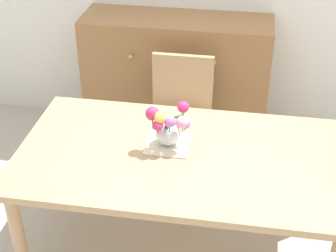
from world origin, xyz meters
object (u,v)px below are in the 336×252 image
Objects in this scene: dining_table at (181,167)px; chair_far at (180,112)px; dresser at (176,80)px; flower_vase at (168,126)px.

chair_far is at bearing 98.51° from dining_table.
dresser is at bearing 99.69° from dining_table.
chair_far is at bearing 93.34° from flower_vase.
dining_table is 7.09× the size of flower_vase.
chair_far is 0.64× the size of dresser.
flower_vase is (0.05, -0.77, 0.37)m from chair_far.
dresser is 1.34m from flower_vase.
dresser is (-0.10, 0.51, -0.02)m from chair_far.
flower_vase is at bearing 146.05° from dining_table.
dining_table is 1.94× the size of chair_far.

